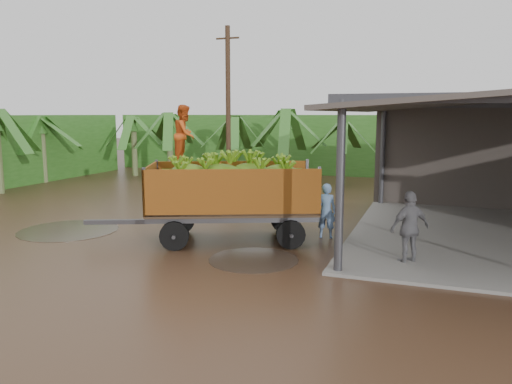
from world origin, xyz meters
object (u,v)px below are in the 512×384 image
at_px(banana_trailer, 231,191).
at_px(man_blue, 326,211).
at_px(man_grey, 410,228).
at_px(utility_pole, 228,107).

height_order(banana_trailer, man_blue, banana_trailer).
relative_size(man_grey, utility_pole, 0.23).
bearing_deg(man_grey, man_blue, -78.44).
height_order(banana_trailer, utility_pole, utility_pole).
xyz_separation_m(man_grey, utility_pole, (-9.31, 10.68, 3.09)).
bearing_deg(man_grey, utility_pole, -89.07).
xyz_separation_m(banana_trailer, man_blue, (2.54, 1.22, -0.64)).
relative_size(banana_trailer, man_grey, 3.62).
relative_size(man_blue, man_grey, 0.90).
xyz_separation_m(man_blue, utility_pole, (-6.83, 8.72, 3.18)).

